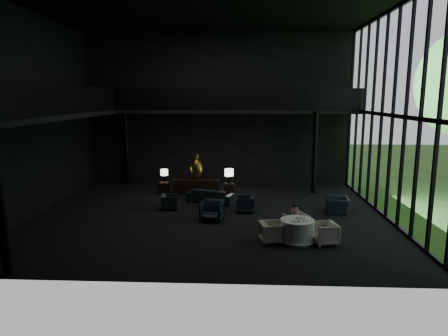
{
  "coord_description": "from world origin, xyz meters",
  "views": [
    {
      "loc": [
        1.28,
        -15.46,
        4.7
      ],
      "look_at": [
        0.54,
        0.5,
        1.84
      ],
      "focal_mm": 32.0,
      "sensor_mm": 36.0,
      "label": 1
    }
  ],
  "objects_px": {
    "dining_chair_west": "(272,232)",
    "dining_table": "(297,232)",
    "child": "(295,212)",
    "lounge_armchair_west": "(170,202)",
    "lounge_armchair_south": "(212,209)",
    "sofa": "(211,193)",
    "dining_chair_north": "(296,223)",
    "lounge_armchair_east": "(246,204)",
    "table_lamp_left": "(164,173)",
    "bronze_urn": "(197,168)",
    "console": "(196,187)",
    "side_table_left": "(164,188)",
    "coffee_table": "(214,205)",
    "dining_chair_east": "(325,232)",
    "table_lamp_right": "(229,173)",
    "side_table_right": "(229,189)",
    "window_armchair": "(337,203)"
  },
  "relations": [
    {
      "from": "console",
      "to": "table_lamp_right",
      "type": "relative_size",
      "value": 3.19
    },
    {
      "from": "lounge_armchair_east",
      "to": "dining_chair_north",
      "type": "xyz_separation_m",
      "value": [
        1.73,
        -2.53,
        0.03
      ]
    },
    {
      "from": "console",
      "to": "lounge_armchair_south",
      "type": "height_order",
      "value": "lounge_armchair_south"
    },
    {
      "from": "table_lamp_right",
      "to": "lounge_armchair_south",
      "type": "bearing_deg",
      "value": -96.77
    },
    {
      "from": "table_lamp_right",
      "to": "sofa",
      "type": "xyz_separation_m",
      "value": [
        -0.76,
        -1.55,
        -0.62
      ]
    },
    {
      "from": "side_table_left",
      "to": "lounge_armchair_east",
      "type": "relative_size",
      "value": 0.84
    },
    {
      "from": "dining_chair_west",
      "to": "window_armchair",
      "type": "bearing_deg",
      "value": -50.5
    },
    {
      "from": "dining_chair_north",
      "to": "dining_chair_east",
      "type": "bearing_deg",
      "value": 105.6
    },
    {
      "from": "child",
      "to": "side_table_right",
      "type": "bearing_deg",
      "value": -65.81
    },
    {
      "from": "bronze_urn",
      "to": "window_armchair",
      "type": "distance_m",
      "value": 6.94
    },
    {
      "from": "side_table_left",
      "to": "lounge_armchair_south",
      "type": "distance_m",
      "value": 5.0
    },
    {
      "from": "dining_chair_north",
      "to": "coffee_table",
      "type": "bearing_deg",
      "value": -67.33
    },
    {
      "from": "coffee_table",
      "to": "dining_chair_north",
      "type": "bearing_deg",
      "value": -43.59
    },
    {
      "from": "console",
      "to": "dining_table",
      "type": "bearing_deg",
      "value": -57.32
    },
    {
      "from": "table_lamp_left",
      "to": "lounge_armchair_west",
      "type": "xyz_separation_m",
      "value": [
        0.77,
        -2.88,
        -0.7
      ]
    },
    {
      "from": "table_lamp_left",
      "to": "dining_chair_north",
      "type": "xyz_separation_m",
      "value": [
        5.72,
        -5.68,
        -0.63
      ]
    },
    {
      "from": "console",
      "to": "dining_chair_east",
      "type": "bearing_deg",
      "value": -52.7
    },
    {
      "from": "side_table_left",
      "to": "child",
      "type": "height_order",
      "value": "child"
    },
    {
      "from": "lounge_armchair_east",
      "to": "table_lamp_left",
      "type": "bearing_deg",
      "value": -124.42
    },
    {
      "from": "side_table_left",
      "to": "dining_chair_west",
      "type": "height_order",
      "value": "dining_chair_west"
    },
    {
      "from": "dining_chair_west",
      "to": "dining_table",
      "type": "bearing_deg",
      "value": -96.05
    },
    {
      "from": "table_lamp_left",
      "to": "child",
      "type": "bearing_deg",
      "value": -44.7
    },
    {
      "from": "table_lamp_left",
      "to": "lounge_armchair_east",
      "type": "xyz_separation_m",
      "value": [
        3.99,
        -3.15,
        -0.67
      ]
    },
    {
      "from": "side_table_left",
      "to": "dining_chair_east",
      "type": "distance_m",
      "value": 9.19
    },
    {
      "from": "bronze_urn",
      "to": "sofa",
      "type": "distance_m",
      "value": 2.06
    },
    {
      "from": "table_lamp_right",
      "to": "dining_chair_north",
      "type": "bearing_deg",
      "value": -65.63
    },
    {
      "from": "coffee_table",
      "to": "dining_chair_east",
      "type": "distance_m",
      "value": 5.52
    },
    {
      "from": "lounge_armchair_west",
      "to": "child",
      "type": "bearing_deg",
      "value": -125.5
    },
    {
      "from": "coffee_table",
      "to": "dining_chair_west",
      "type": "height_order",
      "value": "dining_chair_west"
    },
    {
      "from": "lounge_armchair_south",
      "to": "dining_table",
      "type": "bearing_deg",
      "value": -24.7
    },
    {
      "from": "dining_table",
      "to": "child",
      "type": "bearing_deg",
      "value": 87.36
    },
    {
      "from": "window_armchair",
      "to": "coffee_table",
      "type": "height_order",
      "value": "window_armchair"
    },
    {
      "from": "bronze_urn",
      "to": "dining_chair_east",
      "type": "relative_size",
      "value": 1.6
    },
    {
      "from": "side_table_right",
      "to": "dining_chair_west",
      "type": "relative_size",
      "value": 0.75
    },
    {
      "from": "side_table_right",
      "to": "coffee_table",
      "type": "relative_size",
      "value": 0.65
    },
    {
      "from": "lounge_armchair_south",
      "to": "console",
      "type": "bearing_deg",
      "value": 115.77
    },
    {
      "from": "table_lamp_left",
      "to": "dining_chair_west",
      "type": "height_order",
      "value": "table_lamp_left"
    },
    {
      "from": "dining_table",
      "to": "lounge_armchair_south",
      "type": "bearing_deg",
      "value": 144.2
    },
    {
      "from": "bronze_urn",
      "to": "side_table_right",
      "type": "distance_m",
      "value": 1.88
    },
    {
      "from": "table_lamp_left",
      "to": "dining_chair_west",
      "type": "distance_m",
      "value": 8.18
    },
    {
      "from": "sofa",
      "to": "window_armchair",
      "type": "distance_m",
      "value": 5.49
    },
    {
      "from": "sofa",
      "to": "dining_chair_north",
      "type": "bearing_deg",
      "value": 148.83
    },
    {
      "from": "dining_table",
      "to": "child",
      "type": "relative_size",
      "value": 2.11
    },
    {
      "from": "lounge_armchair_south",
      "to": "coffee_table",
      "type": "xyz_separation_m",
      "value": [
        -0.06,
        1.64,
        -0.27
      ]
    },
    {
      "from": "window_armchair",
      "to": "dining_chair_west",
      "type": "height_order",
      "value": "window_armchair"
    },
    {
      "from": "dining_chair_north",
      "to": "dining_chair_east",
      "type": "height_order",
      "value": "dining_chair_east"
    },
    {
      "from": "lounge_armchair_east",
      "to": "dining_chair_west",
      "type": "bearing_deg",
      "value": 17.43
    },
    {
      "from": "dining_chair_north",
      "to": "lounge_armchair_west",
      "type": "bearing_deg",
      "value": -53.27
    },
    {
      "from": "bronze_urn",
      "to": "lounge_armchair_east",
      "type": "bearing_deg",
      "value": -53.01
    },
    {
      "from": "window_armchair",
      "to": "child",
      "type": "xyz_separation_m",
      "value": [
        -2.06,
        -2.57,
        0.36
      ]
    }
  ]
}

